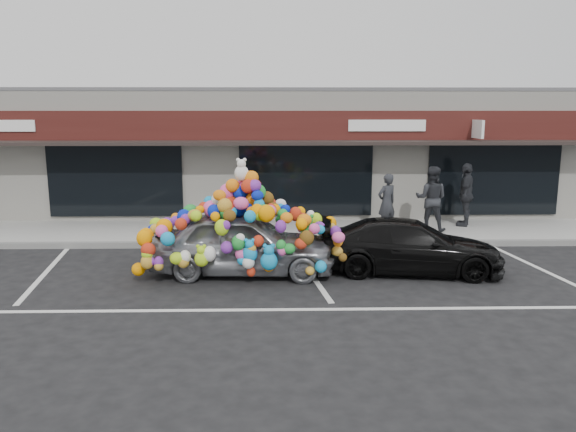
{
  "coord_description": "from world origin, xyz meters",
  "views": [
    {
      "loc": [
        2.04,
        -12.19,
        3.69
      ],
      "look_at": [
        2.34,
        1.4,
        1.06
      ],
      "focal_mm": 35.0,
      "sensor_mm": 36.0,
      "label": 1
    }
  ],
  "objects_px": {
    "toy_car": "(243,235)",
    "pedestrian_b": "(431,199)",
    "black_sedan": "(410,246)",
    "pedestrian_c": "(466,195)",
    "pedestrian_a": "(387,203)"
  },
  "relations": [
    {
      "from": "toy_car",
      "to": "pedestrian_a",
      "type": "relative_size",
      "value": 2.69
    },
    {
      "from": "toy_car",
      "to": "pedestrian_b",
      "type": "bearing_deg",
      "value": -52.04
    },
    {
      "from": "pedestrian_c",
      "to": "pedestrian_b",
      "type": "bearing_deg",
      "value": -37.34
    },
    {
      "from": "toy_car",
      "to": "pedestrian_c",
      "type": "bearing_deg",
      "value": -53.44
    },
    {
      "from": "toy_car",
      "to": "black_sedan",
      "type": "xyz_separation_m",
      "value": [
        3.78,
        0.04,
        -0.28
      ]
    },
    {
      "from": "pedestrian_b",
      "to": "black_sedan",
      "type": "bearing_deg",
      "value": 89.46
    },
    {
      "from": "black_sedan",
      "to": "pedestrian_a",
      "type": "relative_size",
      "value": 2.46
    },
    {
      "from": "black_sedan",
      "to": "pedestrian_a",
      "type": "bearing_deg",
      "value": 4.43
    },
    {
      "from": "black_sedan",
      "to": "pedestrian_c",
      "type": "xyz_separation_m",
      "value": [
        2.72,
        4.35,
        0.51
      ]
    },
    {
      "from": "pedestrian_a",
      "to": "pedestrian_b",
      "type": "distance_m",
      "value": 1.31
    },
    {
      "from": "pedestrian_a",
      "to": "pedestrian_c",
      "type": "xyz_separation_m",
      "value": [
        2.55,
        0.71,
        0.11
      ]
    },
    {
      "from": "black_sedan",
      "to": "pedestrian_a",
      "type": "distance_m",
      "value": 3.66
    },
    {
      "from": "black_sedan",
      "to": "pedestrian_b",
      "type": "xyz_separation_m",
      "value": [
        1.48,
        3.7,
        0.49
      ]
    },
    {
      "from": "toy_car",
      "to": "pedestrian_a",
      "type": "height_order",
      "value": "toy_car"
    },
    {
      "from": "pedestrian_b",
      "to": "pedestrian_c",
      "type": "relative_size",
      "value": 0.99
    }
  ]
}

